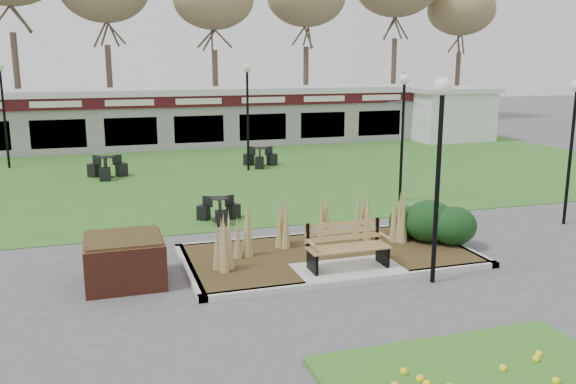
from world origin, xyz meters
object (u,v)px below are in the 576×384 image
object	(u,v)px
brick_planter	(124,260)
lamp_post_mid_right	(247,93)
lamp_post_near_right	(574,120)
lamp_post_far_left	(2,92)
service_hut	(449,113)
lamp_post_far_right	(403,109)
bistro_set_b	(107,171)
patio_umbrella	(402,121)
park_bench	(347,245)
bistro_set_a	(219,213)
food_pavilion	(194,117)
bistro_set_d	(260,160)
lamp_post_near_left	(440,136)

from	to	relation	value
brick_planter	lamp_post_mid_right	distance (m)	12.68
lamp_post_near_right	lamp_post_far_left	distance (m)	20.51
service_hut	lamp_post_far_right	bearing A→B (deg)	-127.36
bistro_set_b	patio_umbrella	world-z (taller)	patio_umbrella
brick_planter	lamp_post_near_right	xyz separation A→B (m)	(11.46, 0.99, 2.31)
park_bench	bistro_set_b	size ratio (longest dim) A/B	1.15
brick_planter	lamp_post_far_left	size ratio (longest dim) A/B	0.36
park_bench	lamp_post_mid_right	distance (m)	12.27
lamp_post_mid_right	lamp_post_far_right	xyz separation A→B (m)	(3.22, -6.54, -0.20)
lamp_post_near_right	lamp_post_far_left	xyz separation A→B (m)	(-15.26, 13.71, 0.29)
bistro_set_a	lamp_post_far_left	bearing A→B (deg)	121.24
food_pavilion	lamp_post_far_right	bearing A→B (deg)	-73.95
brick_planter	bistro_set_b	size ratio (longest dim) A/B	1.02
lamp_post_far_right	bistro_set_b	world-z (taller)	lamp_post_far_right
bistro_set_b	bistro_set_d	xyz separation A→B (m)	(6.06, 0.72, -0.01)
lamp_post_near_right	bistro_set_a	xyz separation A→B (m)	(-8.77, 3.01, -2.55)
park_bench	brick_planter	world-z (taller)	park_bench
food_pavilion	service_hut	world-z (taller)	food_pavilion
bistro_set_a	patio_umbrella	size ratio (longest dim) A/B	0.46
food_pavilion	lamp_post_far_right	distance (m)	14.91
lamp_post_far_right	bistro_set_d	distance (m)	8.17
lamp_post_near_left	bistro_set_d	world-z (taller)	lamp_post_near_left
brick_planter	service_hut	xyz separation A→B (m)	(17.90, 17.00, 0.97)
brick_planter	lamp_post_near_right	world-z (taller)	lamp_post_near_right
lamp_post_near_right	bistro_set_b	xyz separation A→B (m)	(-11.54, 10.32, -2.50)
lamp_post_far_left	bistro_set_d	bearing A→B (deg)	-15.25
bistro_set_d	lamp_post_far_right	bearing A→B (deg)	-70.99
bistro_set_d	park_bench	bearing A→B (deg)	-97.04
lamp_post_mid_right	lamp_post_far_right	world-z (taller)	lamp_post_mid_right
lamp_post_near_right	lamp_post_mid_right	xyz separation A→B (m)	(-6.17, 10.25, 0.26)
brick_planter	lamp_post_near_right	distance (m)	11.73
service_hut	patio_umbrella	xyz separation A→B (m)	(-5.50, -5.00, 0.24)
lamp_post_far_right	bistro_set_a	world-z (taller)	lamp_post_far_right
service_hut	patio_umbrella	world-z (taller)	service_hut
bistro_set_b	park_bench	bearing A→B (deg)	-69.62
lamp_post_near_right	park_bench	bearing A→B (deg)	-166.16
lamp_post_mid_right	brick_planter	bearing A→B (deg)	-115.20
bistro_set_a	bistro_set_d	size ratio (longest dim) A/B	0.87
lamp_post_near_left	lamp_post_mid_right	distance (m)	13.05
lamp_post_far_left	bistro_set_b	size ratio (longest dim) A/B	2.85
bistro_set_b	lamp_post_far_right	bearing A→B (deg)	-37.62
food_pavilion	lamp_post_near_left	distance (m)	20.86
lamp_post_mid_right	lamp_post_far_left	size ratio (longest dim) A/B	0.99
brick_planter	bistro_set_a	xyz separation A→B (m)	(2.68, 4.00, -0.24)
lamp_post_near_left	bistro_set_d	distance (m)	14.08
lamp_post_near_left	lamp_post_far_left	bearing A→B (deg)	120.24
brick_planter	lamp_post_far_left	xyz separation A→B (m)	(-3.80, 14.69, 2.59)
lamp_post_near_left	bistro_set_d	xyz separation A→B (m)	(0.16, 13.83, -2.65)
service_hut	bistro_set_b	size ratio (longest dim) A/B	2.98
food_pavilion	bistro_set_a	xyz separation A→B (m)	(-1.72, -14.96, -1.24)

